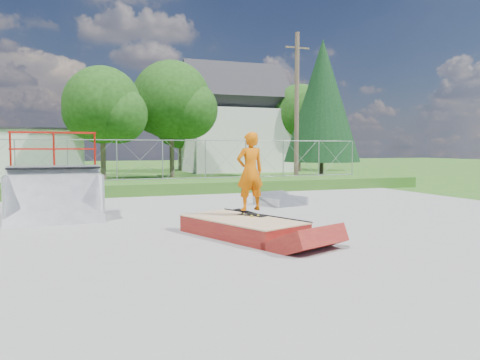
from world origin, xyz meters
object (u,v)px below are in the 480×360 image
at_px(grind_box, 242,228).
at_px(skater, 250,175).
at_px(flat_bank_ramp, 281,200).
at_px(quarter_pipe, 55,176).

distance_m(grind_box, skater, 1.23).
bearing_deg(flat_bank_ramp, quarter_pipe, 172.64).
bearing_deg(skater, quarter_pipe, -41.97).
xyz_separation_m(grind_box, flat_bank_ramp, (3.18, 4.70, -0.01)).
height_order(grind_box, quarter_pipe, quarter_pipe).
bearing_deg(skater, flat_bank_ramp, -125.54).
distance_m(grind_box, flat_bank_ramp, 5.67).
distance_m(quarter_pipe, skater, 5.41).
height_order(grind_box, skater, skater).
bearing_deg(grind_box, quarter_pipe, 114.39).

